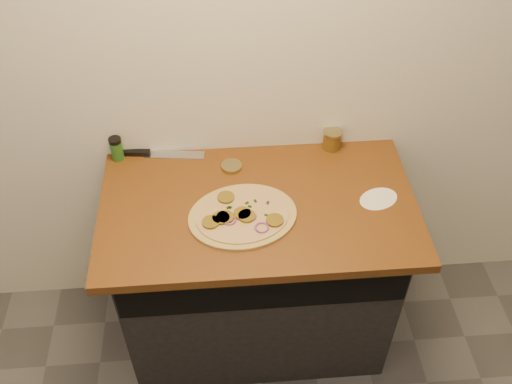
{
  "coord_description": "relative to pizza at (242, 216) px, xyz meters",
  "views": [
    {
      "loc": [
        -0.13,
        -0.08,
        2.44
      ],
      "look_at": [
        -0.01,
        1.43,
        0.95
      ],
      "focal_mm": 40.0,
      "sensor_mm": 36.0,
      "label": 1
    }
  ],
  "objects": [
    {
      "name": "mason_jar_lid",
      "position": [
        -0.02,
        0.27,
        -0.0
      ],
      "size": [
        0.09,
        0.09,
        0.02
      ],
      "primitive_type": "cylinder",
      "rotation": [
        0.0,
        0.0,
        -0.05
      ],
      "color": "tan",
      "rests_on": "countertop"
    },
    {
      "name": "flour_spill",
      "position": [
        0.52,
        0.06,
        -0.01
      ],
      "size": [
        0.21,
        0.21,
        0.0
      ],
      "primitive_type": "cylinder",
      "rotation": [
        0.0,
        0.0,
        0.42
      ],
      "color": "white",
      "rests_on": "countertop"
    },
    {
      "name": "countertop",
      "position": [
        0.07,
        0.07,
        -0.03
      ],
      "size": [
        1.2,
        0.7,
        0.04
      ],
      "primitive_type": "cube",
      "color": "brown",
      "rests_on": "cabinet"
    },
    {
      "name": "pizza",
      "position": [
        0.0,
        0.0,
        0.0
      ],
      "size": [
        0.46,
        0.46,
        0.03
      ],
      "color": "tan",
      "rests_on": "countertop"
    },
    {
      "name": "salsa_jar",
      "position": [
        0.4,
        0.37,
        0.03
      ],
      "size": [
        0.08,
        0.08,
        0.08
      ],
      "color": "#A42510",
      "rests_on": "countertop"
    },
    {
      "name": "chefs_knife",
      "position": [
        -0.34,
        0.38,
        -0.0
      ],
      "size": [
        0.36,
        0.08,
        0.02
      ],
      "color": "#B7BAC1",
      "rests_on": "countertop"
    },
    {
      "name": "cabinet",
      "position": [
        0.07,
        0.1,
        -0.48
      ],
      "size": [
        1.1,
        0.6,
        0.86
      ],
      "primitive_type": "cube",
      "color": "black",
      "rests_on": "ground"
    },
    {
      "name": "spice_shaker",
      "position": [
        -0.48,
        0.37,
        0.04
      ],
      "size": [
        0.05,
        0.05,
        0.1
      ],
      "color": "#255A1C",
      "rests_on": "countertop"
    }
  ]
}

